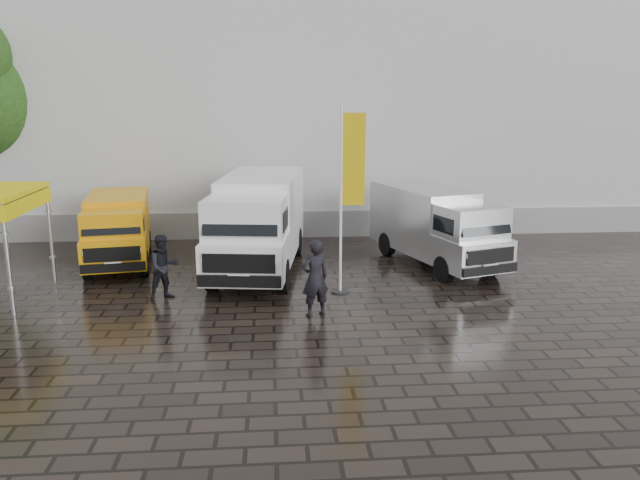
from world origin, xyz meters
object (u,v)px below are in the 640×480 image
Objects in this scene: person_front at (315,278)px; flagpole at (348,190)px; van_yellow at (118,231)px; van_silver at (436,228)px; wheelie_bin at (498,223)px; person_tent at (164,267)px; van_white at (258,225)px.

flagpole is at bearing -138.98° from person_front.
van_yellow is 0.85× the size of van_silver.
wheelie_bin is 13.12m from person_tent.
person_front is 1.11× the size of person_tent.
van_white is at bearing 15.37° from person_tent.
flagpole is at bearing -157.98° from van_silver.
van_silver is (9.98, -0.79, 0.11)m from van_yellow.
person_front is at bearing -50.69° from van_yellow.
flagpole is (-3.12, -2.62, 1.61)m from van_silver.
van_silver reaches higher than van_yellow.
van_white is 4.43m from person_front.
van_silver reaches higher than person_tent.
person_front reaches higher than person_tent.
van_yellow is 4.38× the size of wheelie_bin.
person_tent is (-4.86, -0.18, -1.94)m from flagpole.
van_silver is 4.38m from flagpole.
wheelie_bin is (6.54, 6.30, -2.27)m from flagpole.
flagpole is at bearing -35.37° from van_yellow.
person_front is (1.42, -4.17, -0.47)m from van_white.
van_silver is at bearing -152.95° from person_front.
wheelie_bin is 0.62× the size of person_tent.
van_silver reaches higher than wheelie_bin.
van_silver is 5.06m from wheelie_bin.
van_yellow is 2.72× the size of person_tent.
wheelie_bin is at bearing 3.23° from van_yellow.
person_tent is (-3.86, 1.63, -0.09)m from person_front.
van_silver is 8.47m from person_tent.
flagpole reaches higher than van_silver.
van_silver is 1.10× the size of flagpole.
person_front is at bearing -53.74° from person_tent.
person_front is (-7.55, -8.11, 0.42)m from wheelie_bin.
van_white is at bearing -91.12° from person_front.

